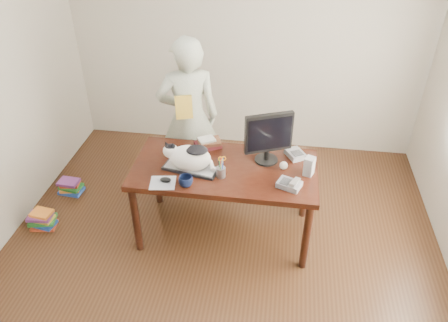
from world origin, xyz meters
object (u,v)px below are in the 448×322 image
Objects in this scene: cat at (188,157)px; monitor at (269,136)px; speaker at (309,166)px; coffee_mug at (186,181)px; calculator at (295,154)px; keyboard at (191,168)px; book_stack at (208,143)px; person at (189,118)px; desk at (226,176)px; mouse at (166,180)px; pen_cup at (221,171)px; baseball at (284,165)px; book_pile_a at (43,220)px; phone at (290,184)px; book_pile_b at (71,187)px.

cat is 0.99× the size of monitor.
coffee_mug is at bearing -141.12° from speaker.
calculator is at bearing 31.94° from cat.
keyboard is 0.72m from monitor.
book_stack is 0.17× the size of person.
calculator is (0.60, 0.18, 0.17)m from desk.
mouse is at bearing -118.93° from keyboard.
baseball is at bearing 19.68° from pen_cup.
person reaches higher than pen_cup.
book_pile_a is at bearing 167.83° from mouse.
pen_cup is 0.49m from book_stack.
book_stack reaches higher than baseball.
keyboard is 0.30× the size of person.
baseball is at bearing -54.60° from monitor.
cat is 0.82m from baseball.
speaker is 0.63× the size of book_pile_a.
person is (-0.26, 0.34, 0.05)m from book_stack.
person is (-0.16, 0.73, -0.05)m from cat.
keyboard is 2.96× the size of speaker.
coffee_mug is 0.42× the size of book_stack.
calculator reaches higher than keyboard.
baseball is 0.75m from book_stack.
calculator is (0.10, 0.21, -0.01)m from baseball.
coffee_mug is at bearing -151.02° from phone.
baseball is 2.37m from book_pile_a.
keyboard is at bearing 171.02° from calculator.
person is 6.50× the size of book_pile_b.
book_pile_a is (-1.46, -0.12, -0.68)m from keyboard.
pen_cup reaches higher than calculator.
pen_cup is 0.91m from person.
person reaches higher than phone.
calculator is at bearing 32.31° from keyboard.
calculator reaches higher than book_pile_b.
person reaches higher than book_pile_a.
monitor reaches higher than book_pile_b.
person reaches higher than coffee_mug.
phone is 0.46m from calculator.
cat reaches higher than calculator.
cat is 0.28m from mouse.
speaker reaches higher than mouse.
pen_cup is (-0.01, -0.21, 0.20)m from desk.
mouse is at bearing -161.16° from baseball.
baseball reaches higher than book_pile_a.
cat reaches higher than phone.
pen_cup is (0.27, -0.06, 0.04)m from keyboard.
book_pile_a is (-2.25, -0.25, -0.70)m from baseball.
speaker is (1.02, 0.08, -0.05)m from cat.
pen_cup is 0.55m from baseball.
baseball is (0.50, -0.03, 0.18)m from desk.
monitor is at bearing 129.51° from person.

